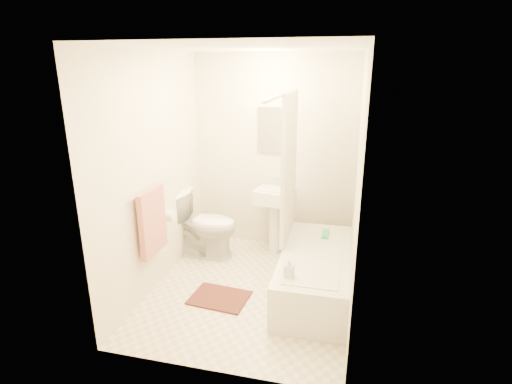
% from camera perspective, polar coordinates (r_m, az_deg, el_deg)
% --- Properties ---
extents(floor, '(2.40, 2.40, 0.00)m').
position_cam_1_polar(floor, '(4.32, -0.80, -13.76)').
color(floor, beige).
rests_on(floor, ground).
extents(ceiling, '(2.40, 2.40, 0.00)m').
position_cam_1_polar(ceiling, '(3.68, -0.97, 20.00)').
color(ceiling, white).
rests_on(ceiling, ground).
extents(wall_back, '(2.00, 0.02, 2.40)m').
position_cam_1_polar(wall_back, '(4.96, 2.58, 5.45)').
color(wall_back, beige).
rests_on(wall_back, ground).
extents(wall_left, '(0.02, 2.40, 2.40)m').
position_cam_1_polar(wall_left, '(4.18, -14.28, 2.57)').
color(wall_left, beige).
rests_on(wall_left, ground).
extents(wall_right, '(0.02, 2.40, 2.40)m').
position_cam_1_polar(wall_right, '(3.72, 14.23, 0.70)').
color(wall_right, beige).
rests_on(wall_right, ground).
extents(mirror, '(0.40, 0.03, 0.55)m').
position_cam_1_polar(mirror, '(4.89, 2.58, 8.84)').
color(mirror, white).
rests_on(mirror, wall_back).
extents(curtain_rod, '(0.03, 1.70, 0.03)m').
position_cam_1_polar(curtain_rod, '(3.72, 4.07, 13.77)').
color(curtain_rod, silver).
rests_on(curtain_rod, wall_back).
extents(shower_curtain, '(0.04, 0.80, 1.55)m').
position_cam_1_polar(shower_curtain, '(4.24, 4.75, 3.55)').
color(shower_curtain, silver).
rests_on(shower_curtain, curtain_rod).
extents(towel_bar, '(0.02, 0.60, 0.02)m').
position_cam_1_polar(towel_bar, '(3.98, -15.30, 0.22)').
color(towel_bar, silver).
rests_on(towel_bar, wall_left).
extents(towel, '(0.06, 0.45, 0.66)m').
position_cam_1_polar(towel, '(4.07, -14.57, -4.11)').
color(towel, '#CC7266').
rests_on(towel, towel_bar).
extents(toilet_paper, '(0.11, 0.12, 0.12)m').
position_cam_1_polar(toilet_paper, '(4.40, -12.27, -3.36)').
color(toilet_paper, white).
rests_on(toilet_paper, wall_left).
extents(toilet, '(0.84, 0.50, 0.80)m').
position_cam_1_polar(toilet, '(4.90, -7.44, -4.62)').
color(toilet, white).
rests_on(toilet, floor).
extents(sink, '(0.50, 0.42, 0.89)m').
position_cam_1_polar(sink, '(4.94, 2.70, -3.77)').
color(sink, white).
rests_on(sink, floor).
extents(bathtub, '(0.68, 1.56, 0.44)m').
position_cam_1_polar(bathtub, '(4.22, 8.48, -11.31)').
color(bathtub, silver).
rests_on(bathtub, floor).
extents(bath_mat, '(0.60, 0.48, 0.02)m').
position_cam_1_polar(bath_mat, '(4.18, -5.24, -14.80)').
color(bath_mat, '#552A1D').
rests_on(bath_mat, floor).
extents(soap_bottle, '(0.09, 0.09, 0.18)m').
position_cam_1_polar(soap_bottle, '(3.62, 4.75, -10.81)').
color(soap_bottle, white).
rests_on(soap_bottle, bathtub).
extents(scrub_brush, '(0.07, 0.22, 0.04)m').
position_cam_1_polar(scrub_brush, '(4.51, 9.87, -5.98)').
color(scrub_brush, '#34AE6A').
rests_on(scrub_brush, bathtub).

